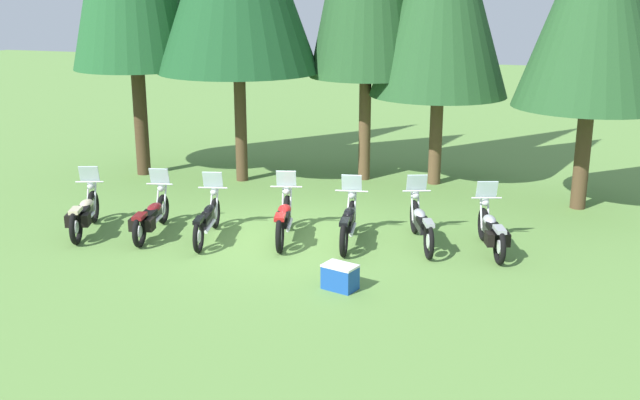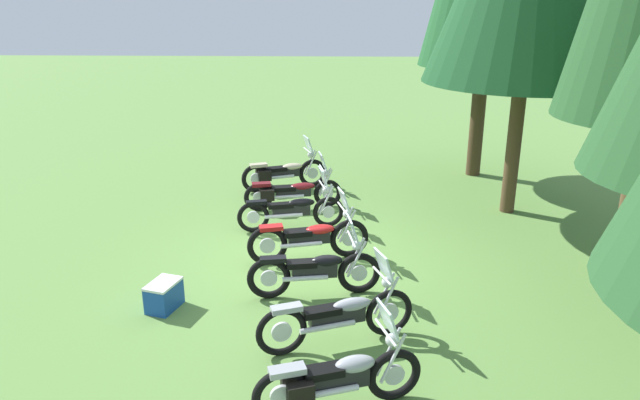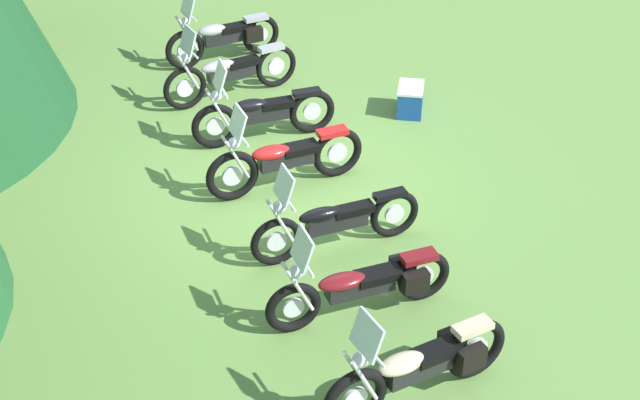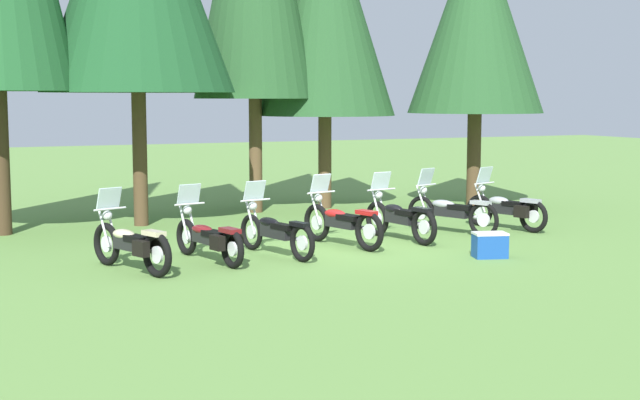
{
  "view_description": "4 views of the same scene",
  "coord_description": "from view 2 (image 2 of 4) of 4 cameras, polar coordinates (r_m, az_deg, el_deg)",
  "views": [
    {
      "loc": [
        5.5,
        -14.59,
        5.35
      ],
      "look_at": [
        0.74,
        0.42,
        0.87
      ],
      "focal_mm": 42.52,
      "sensor_mm": 36.0,
      "label": 1
    },
    {
      "loc": [
        10.5,
        0.63,
        4.89
      ],
      "look_at": [
        -0.85,
        0.23,
        0.94
      ],
      "focal_mm": 33.27,
      "sensor_mm": 36.0,
      "label": 2
    },
    {
      "loc": [
        -11.58,
        1.31,
        7.57
      ],
      "look_at": [
        -1.27,
        -0.25,
        0.6
      ],
      "focal_mm": 53.99,
      "sensor_mm": 36.0,
      "label": 3
    },
    {
      "loc": [
        -7.71,
        -16.06,
        2.96
      ],
      "look_at": [
        -0.49,
        -0.03,
        0.96
      ],
      "focal_mm": 51.17,
      "sensor_mm": 36.0,
      "label": 4
    }
  ],
  "objects": [
    {
      "name": "motorcycle_1",
      "position": [
        14.15,
        -2.72,
        0.84
      ],
      "size": [
        0.86,
        2.33,
        1.35
      ],
      "rotation": [
        0.0,
        0.0,
        1.78
      ],
      "color": "black",
      "rests_on": "ground_plane"
    },
    {
      "name": "motorcycle_5",
      "position": [
        8.77,
        1.87,
        -11.01
      ],
      "size": [
        1.01,
        2.3,
        1.39
      ],
      "rotation": [
        0.0,
        0.0,
        1.93
      ],
      "color": "black",
      "rests_on": "ground_plane"
    },
    {
      "name": "motorcycle_6",
      "position": [
        7.54,
        1.69,
        -16.73
      ],
      "size": [
        0.93,
        2.1,
        1.37
      ],
      "rotation": [
        0.0,
        0.0,
        1.89
      ],
      "color": "black",
      "rests_on": "ground_plane"
    },
    {
      "name": "motorcycle_4",
      "position": [
        10.1,
        -0.37,
        -6.76
      ],
      "size": [
        0.72,
        2.28,
        1.38
      ],
      "rotation": [
        0.0,
        0.0,
        1.73
      ],
      "color": "black",
      "rests_on": "ground_plane"
    },
    {
      "name": "motorcycle_3",
      "position": [
        11.38,
        -0.95,
        -3.61
      ],
      "size": [
        0.87,
        2.34,
        1.4
      ],
      "rotation": [
        0.0,
        0.0,
        1.83
      ],
      "color": "black",
      "rests_on": "ground_plane"
    },
    {
      "name": "picnic_cooler",
      "position": [
        10.14,
        -14.78,
        -8.86
      ],
      "size": [
        0.7,
        0.56,
        0.47
      ],
      "color": "#19479E",
      "rests_on": "ground_plane"
    },
    {
      "name": "motorcycle_0",
      "position": [
        15.57,
        -3.51,
        2.66
      ],
      "size": [
        1.01,
        2.2,
        1.39
      ],
      "rotation": [
        0.0,
        0.0,
        1.93
      ],
      "color": "black",
      "rests_on": "ground_plane"
    },
    {
      "name": "motorcycle_2",
      "position": [
        12.9,
        -2.61,
        -0.93
      ],
      "size": [
        0.8,
        2.32,
        1.36
      ],
      "rotation": [
        0.0,
        0.0,
        1.8
      ],
      "color": "black",
      "rests_on": "ground_plane"
    },
    {
      "name": "ground_plane",
      "position": [
        11.6,
        -1.29,
        -5.76
      ],
      "size": [
        80.0,
        80.0,
        0.0
      ],
      "primitive_type": "plane",
      "color": "#608C42"
    }
  ]
}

